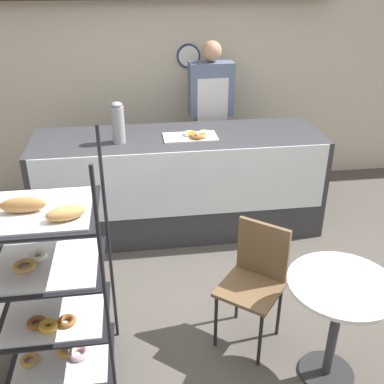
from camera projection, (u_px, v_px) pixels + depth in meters
The scene contains 9 objects.
ground_plane at pixel (201, 317), 3.37m from camera, with size 14.00×14.00×0.00m, color #4C4742.
back_wall at pixel (167, 66), 4.89m from camera, with size 10.00×0.30×2.70m.
display_counter at pixel (179, 183), 4.32m from camera, with size 2.67×0.80×0.96m.
pastry_rack at pixel (50, 288), 2.59m from camera, with size 0.69×0.59×1.56m.
person_worker at pixel (210, 116), 4.77m from camera, with size 0.45×0.23×1.69m.
cafe_table at pixel (338, 308), 2.65m from camera, with size 0.63×0.63×0.73m.
cafe_chair at pixel (256, 273), 2.99m from camera, with size 0.54×0.54×0.86m.
coffee_carafe at pixel (118, 123), 3.88m from camera, with size 0.11×0.11×0.36m.
donut_tray_counter at pixel (194, 136), 4.06m from camera, with size 0.49×0.26×0.05m.
Camera 1 is at (-0.43, -2.54, 2.36)m, focal length 42.00 mm.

